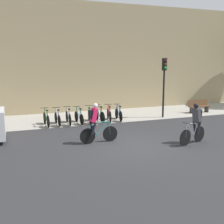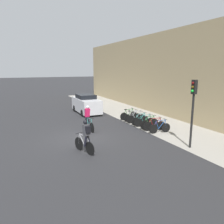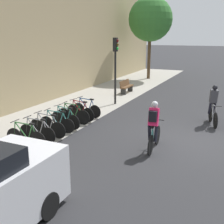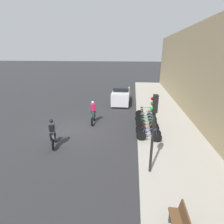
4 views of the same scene
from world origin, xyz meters
The scene contains 15 objects.
ground centered at (0.00, 0.00, 0.00)m, with size 200.00×200.00×0.00m, color #2B2B2D.
kerb_strip centered at (0.00, 6.75, 0.00)m, with size 44.00×4.50×0.01m, color #A39E93.
cyclist_pink centered at (-1.49, 0.97, 0.95)m, with size 1.78×0.46×1.79m.
cyclist_grey centered at (2.64, -0.55, 0.95)m, with size 1.64×0.63×1.80m.
parked_bike_0 centered at (-3.09, 5.20, 0.40)m, with size 0.46×1.67×0.97m.
parked_bike_1 centered at (-2.46, 5.20, 0.39)m, with size 0.46×1.62×0.95m.
parked_bike_2 centered at (-1.84, 5.20, 0.40)m, with size 0.46×1.74×0.97m.
parked_bike_3 centered at (-1.21, 5.20, 0.39)m, with size 0.46×1.63×0.95m.
parked_bike_4 centered at (-0.59, 5.20, 0.40)m, with size 0.50×1.65×0.96m.
parked_bike_5 centered at (0.04, 5.20, 0.40)m, with size 0.46×1.65×0.98m.
parked_bike_6 centered at (0.66, 5.20, 0.40)m, with size 0.49×1.66×0.97m.
parked_bike_7 centered at (1.29, 5.20, 0.39)m, with size 0.46×1.62×0.96m.
traffic_light_pole centered at (4.30, 5.01, 2.61)m, with size 0.26×0.30×3.78m.
bench centered at (7.56, 5.66, 0.47)m, with size 1.59×0.44×0.89m.
street_tree_0 centered at (14.66, 6.31, 5.24)m, with size 3.88×3.88×7.19m.
Camera 3 is at (-10.33, -1.56, 3.93)m, focal length 45.00 mm.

